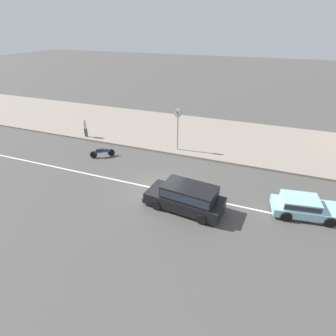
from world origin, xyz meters
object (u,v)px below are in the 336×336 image
object	(u,v)px
pedestrian_near_clock	(85,127)
hatchback_pale_blue_0	(303,206)
street_clock	(178,120)
motorcycle_0	(102,152)
minivan_black_2	(187,196)

from	to	relation	value
pedestrian_near_clock	hatchback_pale_blue_0	bearing A→B (deg)	-15.68
street_clock	pedestrian_near_clock	bearing A→B (deg)	-177.72
motorcycle_0	pedestrian_near_clock	size ratio (longest dim) A/B	0.97
street_clock	hatchback_pale_blue_0	bearing A→B (deg)	-30.42
hatchback_pale_blue_0	pedestrian_near_clock	size ratio (longest dim) A/B	2.29
hatchback_pale_blue_0	motorcycle_0	distance (m)	14.85
motorcycle_0	pedestrian_near_clock	bearing A→B (deg)	142.12
street_clock	motorcycle_0	bearing A→B (deg)	-148.99
motorcycle_0	pedestrian_near_clock	distance (m)	4.67
motorcycle_0	street_clock	bearing A→B (deg)	31.01
hatchback_pale_blue_0	motorcycle_0	world-z (taller)	hatchback_pale_blue_0
hatchback_pale_blue_0	motorcycle_0	bearing A→B (deg)	171.06
hatchback_pale_blue_0	motorcycle_0	size ratio (longest dim) A/B	2.36
minivan_black_2	motorcycle_0	size ratio (longest dim) A/B	2.92
street_clock	pedestrian_near_clock	world-z (taller)	street_clock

